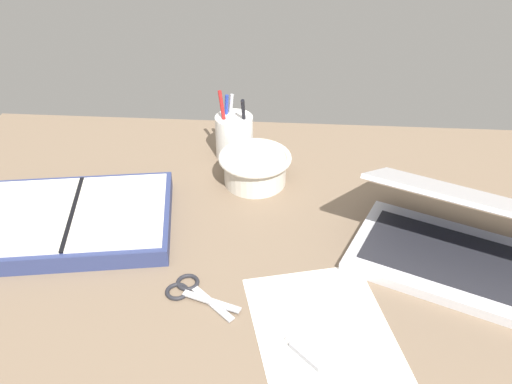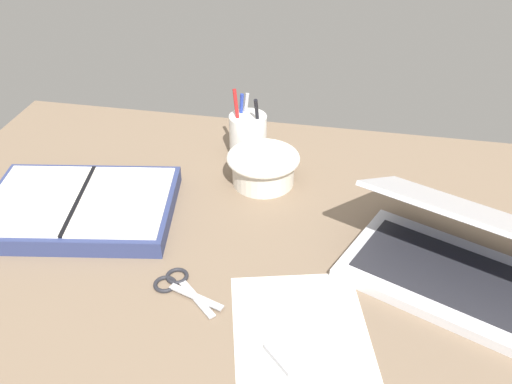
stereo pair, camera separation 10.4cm
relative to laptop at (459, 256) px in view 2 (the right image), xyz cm
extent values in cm
cube|color=#75604C|center=(-33.30, -1.23, -5.48)|extent=(140.00, 100.00, 2.00)
cube|color=silver|center=(-0.78, -1.81, -3.58)|extent=(39.58, 32.33, 1.80)
cube|color=#232328|center=(-0.78, -1.81, -2.56)|extent=(33.54, 25.45, 0.24)
cube|color=silver|center=(1.47, 3.41, 6.47)|extent=(38.88, 30.71, 9.78)
cube|color=navy|center=(1.30, 3.02, 6.26)|extent=(35.55, 27.75, 8.44)
cylinder|color=silver|center=(-36.68, 22.01, -1.55)|extent=(12.78, 12.78, 5.86)
torus|color=silver|center=(-36.68, 22.01, 1.38)|extent=(15.03, 15.03, 1.20)
cylinder|color=white|center=(-41.97, 32.21, 0.36)|extent=(8.21, 8.21, 9.69)
cylinder|color=black|center=(-39.72, 32.09, 3.55)|extent=(1.02, 4.98, 13.68)
cylinder|color=#233899|center=(-43.88, 33.42, 3.01)|extent=(1.46, 1.84, 13.03)
cylinder|color=#B21E1E|center=(-43.81, 30.90, 3.97)|extent=(2.98, 3.89, 14.70)
cylinder|color=#B7B7BC|center=(-43.22, 34.09, 2.98)|extent=(2.24, 1.75, 12.96)
cube|color=navy|center=(-69.03, 4.21, -2.82)|extent=(38.96, 30.48, 3.33)
cube|color=silver|center=(-77.45, 2.81, -1.00)|extent=(19.91, 25.25, 0.30)
cube|color=silver|center=(-60.61, 5.61, -1.00)|extent=(19.91, 25.25, 0.30)
cube|color=black|center=(-69.03, 4.21, -0.85)|extent=(4.54, 22.70, 0.30)
cube|color=#B7B7BC|center=(-41.05, -13.52, -3.88)|extent=(9.81, 4.47, 0.30)
cube|color=#B7B7BC|center=(-41.05, -13.52, -4.18)|extent=(8.06, 7.74, 0.30)
torus|color=#232328|center=(-46.96, -11.42, -4.18)|extent=(3.90, 3.90, 0.70)
torus|color=#232328|center=(-45.60, -9.20, -4.18)|extent=(3.90, 3.90, 0.70)
cube|color=white|center=(-23.50, -18.00, -4.40)|extent=(26.28, 30.71, 0.16)
cube|color=#99999E|center=(-25.82, -22.87, -3.98)|extent=(5.64, 5.68, 1.00)
cube|color=silver|center=(-28.35, -20.31, -3.98)|extent=(1.70, 1.70, 0.60)
camera|label=1|loc=(-29.51, -77.07, 61.71)|focal=40.00mm
camera|label=2|loc=(-19.22, -75.71, 61.71)|focal=40.00mm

